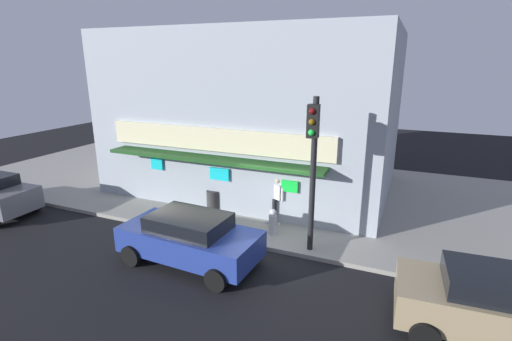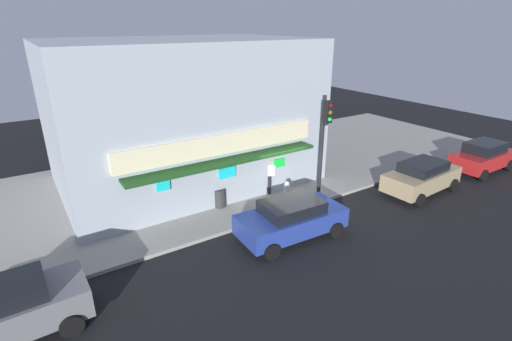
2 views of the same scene
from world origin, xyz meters
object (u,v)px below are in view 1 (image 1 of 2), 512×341
object	(u,v)px
trash_can	(214,200)
traffic_light	(313,156)
parked_car_tan	(499,305)
pedestrian	(278,197)
fire_hydrant	(273,222)
parked_car_blue	(190,238)

from	to	relation	value
trash_can	traffic_light	bearing A→B (deg)	-21.65
trash_can	parked_car_tan	bearing A→B (deg)	-22.47
traffic_light	trash_can	xyz separation A→B (m)	(-4.40, 1.75, -2.66)
trash_can	pedestrian	xyz separation A→B (m)	(2.70, 0.02, 0.52)
fire_hydrant	trash_can	world-z (taller)	fire_hydrant
fire_hydrant	parked_car_blue	world-z (taller)	parked_car_blue
trash_can	pedestrian	size ratio (longest dim) A/B	0.49
traffic_light	trash_can	distance (m)	5.43
fire_hydrant	trash_can	distance (m)	3.12
parked_car_blue	parked_car_tan	xyz separation A→B (m)	(7.92, -0.18, 0.02)
fire_hydrant	pedestrian	size ratio (longest dim) A/B	0.54
fire_hydrant	pedestrian	bearing A→B (deg)	101.60
fire_hydrant	parked_car_tan	world-z (taller)	parked_car_tan
pedestrian	parked_car_tan	world-z (taller)	pedestrian
fire_hydrant	trash_can	xyz separation A→B (m)	(-2.93, 1.08, -0.02)
parked_car_tan	pedestrian	bearing A→B (deg)	149.46
parked_car_blue	parked_car_tan	bearing A→B (deg)	-1.30
traffic_light	trash_can	bearing A→B (deg)	158.35
pedestrian	parked_car_blue	xyz separation A→B (m)	(-1.49, -3.62, -0.27)
fire_hydrant	traffic_light	bearing A→B (deg)	-24.46
pedestrian	parked_car_blue	bearing A→B (deg)	-112.33
parked_car_blue	trash_can	bearing A→B (deg)	108.68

